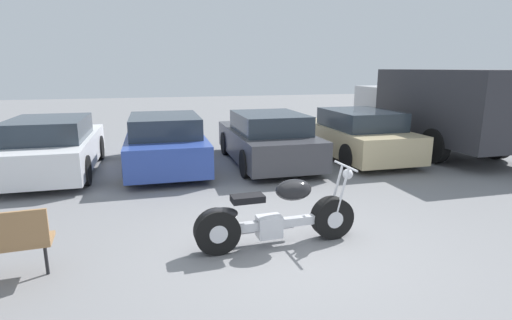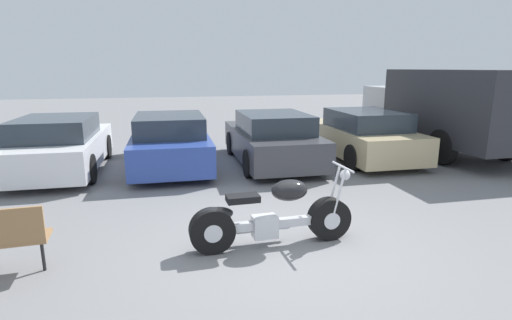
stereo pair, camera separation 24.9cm
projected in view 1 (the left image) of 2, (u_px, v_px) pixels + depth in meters
name	position (u px, v px, depth m)	size (l,w,h in m)	color
ground_plane	(291.00, 246.00, 5.57)	(60.00, 60.00, 0.00)	slate
motorcycle	(276.00, 217.00, 5.53)	(2.32, 0.62, 1.08)	black
parked_car_white	(52.00, 147.00, 9.27)	(1.89, 4.12, 1.33)	white
parked_car_blue	(165.00, 142.00, 9.85)	(1.89, 4.12, 1.33)	#2D479E
parked_car_dark_grey	(267.00, 139.00, 10.30)	(1.89, 4.12, 1.33)	#3D3D42
parked_car_champagne	(356.00, 135.00, 10.98)	(1.89, 4.12, 1.33)	#C6B284
delivery_truck	(438.00, 106.00, 11.56)	(2.22, 5.89, 2.39)	#2D2D33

